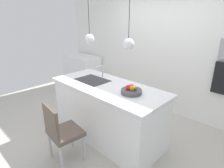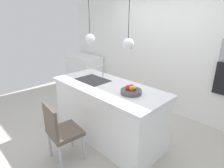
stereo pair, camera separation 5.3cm
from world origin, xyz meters
name	(u,v)px [view 2 (the right image)]	position (x,y,z in m)	size (l,w,h in m)	color
floor	(108,136)	(0.00, 0.00, 0.00)	(6.60, 6.60, 0.00)	#BCB7AD
back_wall	(164,51)	(0.00, 1.65, 1.30)	(6.00, 0.10, 2.60)	white
kitchen_island	(108,112)	(0.00, 0.00, 0.48)	(1.98, 0.86, 0.96)	white
sink_basin	(93,80)	(-0.37, 0.00, 0.95)	(0.56, 0.40, 0.02)	#2D2D30
faucet	(102,70)	(-0.37, 0.21, 1.10)	(0.02, 0.17, 0.22)	silver
fruit_bowl	(131,91)	(0.48, 0.01, 1.01)	(0.30, 0.30, 0.16)	#4C4C51
side_counter	(84,70)	(-2.40, 1.28, 0.45)	(1.10, 0.60, 0.90)	white
chair_near	(60,130)	(-0.04, -0.88, 0.51)	(0.48, 0.47, 0.91)	brown
pendant_light_left	(90,39)	(-0.41, 0.00, 1.66)	(0.16, 0.16, 0.76)	silver
pendant_light_right	(128,44)	(0.41, 0.00, 1.66)	(0.16, 0.16, 0.76)	silver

